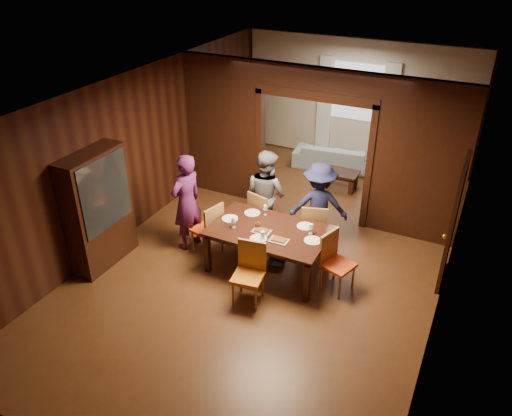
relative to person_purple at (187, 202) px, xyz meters
The scene contains 32 objects.
floor 1.81m from the person_purple, 17.34° to the left, with size 9.00×9.00×0.00m, color #523017.
ceiling 2.57m from the person_purple, 17.34° to the left, with size 5.50×9.00×0.02m, color silver.
room_walls 2.87m from the person_purple, 57.33° to the left, with size 5.52×9.01×2.90m.
person_purple is the anchor object (origin of this frame).
person_grey 1.41m from the person_purple, 40.03° to the left, with size 0.82×0.64×1.69m, color #5C5B63.
person_navy 2.28m from the person_purple, 26.84° to the left, with size 1.03×0.59×1.59m, color #1A1C43.
sofa 4.55m from the person_purple, 73.48° to the left, with size 1.91×0.75×0.56m, color #99B3C8.
serving_bowl 1.66m from the person_purple, ahead, with size 0.31×0.31×0.08m, color black.
dining_table 1.64m from the person_purple, ahead, with size 1.90×1.18×0.76m, color black.
coffee_table 3.81m from the person_purple, 62.91° to the left, with size 0.80×0.50×0.40m, color black.
chair_left 0.56m from the person_purple, ahead, with size 0.44×0.44×0.97m, color red, non-canonical shape.
chair_right 2.79m from the person_purple, ahead, with size 0.44×0.44×0.97m, color #D14113, non-canonical shape.
chair_far_l 1.42m from the person_purple, 36.16° to the left, with size 0.44×0.44×0.97m, color orange, non-canonical shape.
chair_far_r 2.24m from the person_purple, 21.51° to the left, with size 0.44×0.44×0.97m, color orange, non-canonical shape.
chair_near 1.92m from the person_purple, 28.90° to the right, with size 0.44×0.44×0.97m, color orange, non-canonical shape.
hutch 1.45m from the person_purple, 134.73° to the right, with size 0.40×1.20×2.00m, color black.
door_right 4.33m from the person_purple, 13.00° to the left, with size 0.06×0.90×2.10m, color black.
window_far 5.20m from the person_purple, 72.89° to the left, with size 1.20×0.03×1.30m, color silver.
curtain_left 4.95m from the person_purple, 81.11° to the left, with size 0.35×0.06×2.40m, color white.
curtain_right 5.38m from the person_purple, 65.10° to the left, with size 0.35×0.06×2.40m, color white.
plate_left 0.85m from the person_purple, ahead, with size 0.27×0.27×0.01m, color white.
plate_far_l 1.15m from the person_purple, 17.47° to the left, with size 0.27×0.27×0.01m, color silver.
plate_far_r 2.09m from the person_purple, ahead, with size 0.27×0.27×0.01m, color silver.
plate_right 2.32m from the person_purple, ahead, with size 0.27×0.27×0.01m, color silver.
plate_near 1.57m from the person_purple, 12.21° to the right, with size 0.27×0.27×0.01m, color silver.
platter_a 1.50m from the person_purple, ahead, with size 0.30×0.20×0.04m, color gray.
platter_b 1.86m from the person_purple, ahead, with size 0.30×0.20×0.04m, color gray.
wineglass_left 1.04m from the person_purple, 11.13° to the right, with size 0.08×0.08×0.18m, color white, non-canonical shape.
wineglass_far 1.37m from the person_purple, 16.71° to the left, with size 0.08×0.08×0.18m, color white, non-canonical shape.
wineglass_right 2.22m from the person_purple, ahead, with size 0.08×0.08×0.18m, color silver, non-canonical shape.
tumbler 1.62m from the person_purple, 10.88° to the right, with size 0.07×0.07×0.14m, color white.
condiment_jar 1.38m from the person_purple, ahead, with size 0.08×0.08×0.11m, color #502812, non-canonical shape.
Camera 1 is at (2.87, -6.68, 5.01)m, focal length 35.00 mm.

